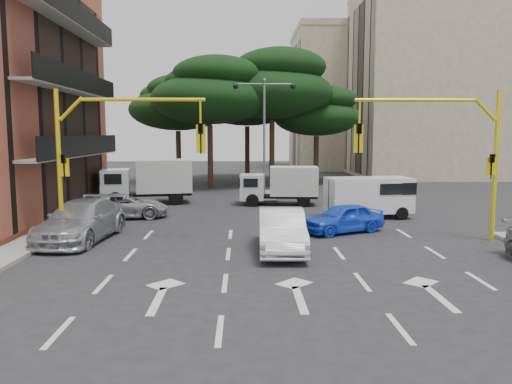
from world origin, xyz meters
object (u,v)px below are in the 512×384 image
van_white (368,197)px  car_blue_compact (343,218)px  street_lamp_center (264,116)px  box_truck_b (280,186)px  signal_mast_right (452,144)px  signal_mast_left (105,144)px  box_truck_a (148,182)px  car_white_hatch (282,231)px  car_silver_wagon (81,221)px  car_silver_cross_a (124,206)px

van_white → car_blue_compact: bearing=-36.8°
street_lamp_center → box_truck_b: (0.78, -3.69, -4.27)m
signal_mast_right → box_truck_b: size_ratio=1.27×
car_blue_compact → street_lamp_center: bearing=167.5°
signal_mast_left → van_white: bearing=25.3°
box_truck_a → car_white_hatch: bearing=-160.4°
signal_mast_right → box_truck_a: bearing=141.7°
street_lamp_center → car_silver_wagon: size_ratio=1.40×
box_truck_a → street_lamp_center: bearing=-78.3°
signal_mast_right → car_blue_compact: 5.38m
signal_mast_left → street_lamp_center: 15.65m
signal_mast_left → box_truck_b: bearing=53.7°
street_lamp_center → car_silver_cross_a: bearing=-132.6°
car_white_hatch → box_truck_b: bearing=87.5°
signal_mast_right → street_lamp_center: 15.65m
signal_mast_right → car_white_hatch: (-6.86, -1.63, -3.11)m
signal_mast_right → signal_mast_left: (-13.61, 0.00, 0.00)m
box_truck_a → box_truck_b: (8.07, -0.79, -0.19)m
signal_mast_right → car_white_hatch: size_ratio=1.28×
street_lamp_center → car_blue_compact: 13.45m
van_white → car_silver_wagon: bearing=-76.9°
car_blue_compact → box_truck_a: 13.84m
van_white → box_truck_a: (-12.26, 5.55, 0.29)m
van_white → box_truck_a: size_ratio=0.77×
car_silver_cross_a → box_truck_b: bearing=-71.8°
car_silver_wagon → box_truck_b: 13.17m
street_lamp_center → box_truck_a: size_ratio=1.41×
street_lamp_center → car_white_hatch: street_lamp_center is taller
street_lamp_center → car_white_hatch: size_ratio=1.66×
car_silver_wagon → van_white: size_ratio=1.31×
signal_mast_left → car_white_hatch: bearing=-13.6°
car_blue_compact → car_silver_cross_a: (-10.44, 4.04, -0.01)m
van_white → signal_mast_left: bearing=-72.9°
signal_mast_right → car_silver_wagon: 15.13m
signal_mast_right → signal_mast_left: same height
signal_mast_right → box_truck_b: bearing=120.3°
car_silver_wagon → box_truck_a: bearing=92.6°
signal_mast_left → car_silver_wagon: size_ratio=1.08×
car_white_hatch → van_white: size_ratio=1.11×
car_silver_wagon → car_silver_cross_a: size_ratio=1.23×
signal_mast_left → car_silver_cross_a: size_ratio=1.33×
car_white_hatch → car_silver_cross_a: bearing=136.6°
signal_mast_right → box_truck_a: size_ratio=1.09×
car_silver_cross_a → signal_mast_right: bearing=-122.4°
signal_mast_left → car_silver_wagon: (-1.20, 0.51, -3.08)m
box_truck_a → box_truck_b: size_ratio=1.17×
signal_mast_right → box_truck_b: (-6.03, 10.32, -2.72)m
car_white_hatch → van_white: van_white is taller
box_truck_a → box_truck_b: bearing=-105.6°
street_lamp_center → box_truck_a: 8.84m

